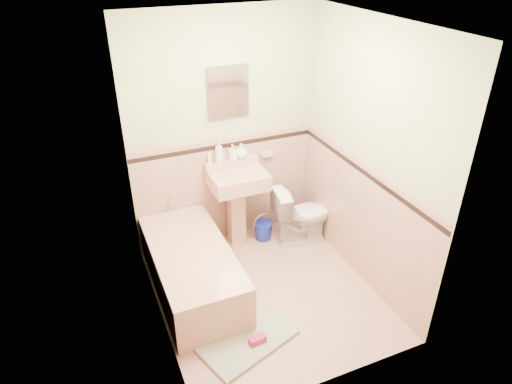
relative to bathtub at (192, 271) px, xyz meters
name	(u,v)px	position (x,y,z in m)	size (l,w,h in m)	color
floor	(266,293)	(0.63, -0.33, -0.23)	(2.20, 2.20, 0.00)	tan
ceiling	(270,23)	(0.63, -0.33, 2.27)	(2.20, 2.20, 0.00)	white
wall_back	(224,134)	(0.63, 0.77, 1.02)	(2.50, 2.50, 0.00)	beige
wall_front	(338,253)	(0.63, -1.43, 1.02)	(2.50, 2.50, 0.00)	beige
wall_left	(149,204)	(-0.37, -0.33, 1.02)	(2.50, 2.50, 0.00)	beige
wall_right	(367,160)	(1.63, -0.33, 1.02)	(2.50, 2.50, 0.00)	beige
wainscot_back	(226,189)	(0.63, 0.76, 0.38)	(2.00, 2.00, 0.00)	tan
wainscot_front	(329,325)	(0.63, -1.42, 0.38)	(2.00, 2.00, 0.00)	tan
wainscot_left	(159,270)	(-0.36, -0.33, 0.38)	(2.20, 2.20, 0.00)	tan
wainscot_right	(358,219)	(1.62, -0.33, 0.38)	(2.20, 2.20, 0.00)	tan
accent_back	(225,146)	(0.63, 0.75, 0.90)	(2.00, 2.00, 0.00)	black
accent_front	(334,267)	(0.63, -1.41, 0.90)	(2.00, 2.00, 0.00)	black
accent_left	(153,217)	(-0.35, -0.33, 0.89)	(2.20, 2.20, 0.00)	black
accent_right	(364,173)	(1.61, -0.33, 0.89)	(2.20, 2.20, 0.00)	black
cap_back	(224,137)	(0.63, 0.75, 0.99)	(2.00, 2.00, 0.00)	tan
cap_front	(336,255)	(0.63, -1.41, 0.99)	(2.00, 2.00, 0.00)	tan
cap_left	(151,207)	(-0.35, -0.33, 1.00)	(2.20, 2.20, 0.00)	tan
cap_right	(365,163)	(1.61, -0.33, 1.00)	(2.20, 2.20, 0.00)	tan
bathtub	(192,271)	(0.00, 0.00, 0.00)	(0.70, 1.50, 0.45)	tan
tub_faucet	(171,200)	(0.00, 0.72, 0.41)	(0.04, 0.04, 0.12)	silver
sink	(238,209)	(0.68, 0.53, 0.23)	(0.58, 0.48, 0.91)	tan
sink_faucet	(232,163)	(0.68, 0.67, 0.72)	(0.02, 0.02, 0.10)	silver
medicine_cabinet	(228,91)	(0.68, 0.74, 1.47)	(0.40, 0.04, 0.50)	white
soap_dish	(267,154)	(1.10, 0.73, 0.72)	(0.13, 0.08, 0.04)	tan
soap_bottle_left	(219,152)	(0.55, 0.71, 0.86)	(0.09, 0.09, 0.23)	#B2B2B2
soap_bottle_mid	(232,152)	(0.70, 0.71, 0.83)	(0.08, 0.08, 0.17)	#B2B2B2
soap_bottle_right	(241,151)	(0.80, 0.71, 0.82)	(0.13, 0.13, 0.16)	#B2B2B2
tube	(209,158)	(0.44, 0.71, 0.80)	(0.04, 0.04, 0.12)	white
toilet	(302,214)	(1.37, 0.34, 0.11)	(0.37, 0.65, 0.66)	white
bucket	(263,230)	(0.97, 0.52, -0.12)	(0.22, 0.22, 0.22)	#12229A
bath_mat	(244,338)	(0.22, -0.79, -0.21)	(0.81, 0.54, 0.03)	gray
shoe	(257,340)	(0.30, -0.89, -0.16)	(0.15, 0.07, 0.06)	#BF1E59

